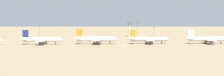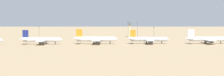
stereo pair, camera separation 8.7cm
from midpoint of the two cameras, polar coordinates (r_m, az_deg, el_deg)
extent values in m
plane|color=#9E8460|center=(358.54, 1.89, -1.04)|extent=(4000.00, 4000.00, 0.00)
pyramid|color=gray|center=(1335.01, -6.94, 3.26)|extent=(399.90, 357.16, 60.67)
pyramid|color=gray|center=(1427.39, 5.12, 4.81)|extent=(352.14, 248.79, 137.72)
cone|color=silver|center=(374.05, -15.23, -0.30)|extent=(3.57, 4.31, 3.99)
cylinder|color=silver|center=(376.35, -9.88, -0.23)|extent=(33.46, 6.20, 4.16)
cone|color=silver|center=(373.54, -7.14, -0.23)|extent=(3.36, 4.14, 3.95)
cone|color=silver|center=(379.95, -12.56, -0.13)|extent=(4.37, 3.78, 3.53)
cube|color=navy|center=(378.94, -12.05, 0.60)|extent=(5.43, 0.85, 6.76)
cube|color=silver|center=(383.24, -11.91, -0.13)|extent=(3.76, 7.26, 0.37)
cube|color=silver|center=(375.13, -12.18, -0.20)|extent=(3.76, 7.26, 0.37)
cube|color=silver|center=(376.20, -9.72, -0.32)|extent=(9.11, 33.64, 0.58)
cylinder|color=slate|center=(383.77, -9.36, -0.47)|extent=(3.88, 2.51, 2.29)
cylinder|color=slate|center=(368.44, -9.77, -0.62)|extent=(3.88, 2.51, 2.29)
cylinder|color=black|center=(374.50, -7.97, -0.72)|extent=(0.73, 0.73, 2.29)
cylinder|color=black|center=(379.27, -10.04, -0.69)|extent=(0.73, 0.73, 2.29)
cylinder|color=black|center=(374.38, -10.17, -0.74)|extent=(0.73, 0.73, 2.29)
cylinder|color=silver|center=(375.89, -2.29, -0.15)|extent=(35.19, 6.76, 4.37)
cone|color=silver|center=(375.35, 0.61, -0.16)|extent=(3.56, 4.37, 4.15)
cone|color=silver|center=(377.36, -5.18, -0.05)|extent=(4.62, 4.01, 3.72)
cube|color=orange|center=(376.74, -4.62, 0.72)|extent=(5.71, 0.93, 7.10)
cube|color=silver|center=(381.35, -4.55, -0.05)|extent=(4.00, 7.65, 0.39)
cube|color=silver|center=(372.65, -4.68, -0.12)|extent=(4.00, 7.65, 0.39)
cube|color=silver|center=(375.87, -2.13, -0.25)|extent=(9.81, 35.40, 0.61)
cylinder|color=slate|center=(384.08, -1.90, -0.41)|extent=(4.09, 2.67, 2.40)
cylinder|color=slate|center=(367.74, -2.02, -0.57)|extent=(4.09, 2.67, 2.40)
cylinder|color=black|center=(375.62, -0.27, -0.67)|extent=(0.77, 0.77, 2.40)
cylinder|color=black|center=(378.80, -2.52, -0.64)|extent=(0.77, 0.77, 2.40)
cylinder|color=black|center=(373.58, -2.57, -0.69)|extent=(0.77, 0.77, 2.40)
cylinder|color=silver|center=(380.14, 5.13, -0.16)|extent=(33.35, 6.96, 4.14)
cone|color=silver|center=(381.61, 7.83, -0.17)|extent=(3.43, 4.18, 3.93)
cone|color=silver|center=(379.47, 2.42, -0.07)|extent=(4.43, 3.86, 3.52)
cube|color=orange|center=(379.30, 2.95, 0.66)|extent=(5.41, 0.98, 6.73)
cube|color=silver|center=(383.67, 2.93, -0.06)|extent=(3.90, 7.29, 0.37)
cube|color=silver|center=(375.41, 2.96, -0.13)|extent=(3.90, 7.29, 0.37)
cube|color=silver|center=(380.23, 5.28, -0.26)|extent=(9.85, 33.60, 0.58)
cylinder|color=slate|center=(388.12, 5.37, -0.40)|extent=(3.91, 2.59, 2.28)
cylinder|color=slate|center=(372.66, 5.52, -0.55)|extent=(3.91, 2.59, 2.28)
cylinder|color=black|center=(381.27, 7.02, -0.65)|extent=(0.72, 0.72, 2.28)
cylinder|color=black|center=(382.72, 4.87, -0.62)|extent=(0.72, 0.72, 2.28)
cylinder|color=black|center=(377.77, 4.91, -0.67)|extent=(0.72, 0.72, 2.28)
cylinder|color=silver|center=(389.04, 13.20, -0.14)|extent=(34.25, 6.27, 4.26)
cone|color=silver|center=(385.28, 10.51, -0.05)|extent=(4.46, 3.87, 3.62)
cube|color=white|center=(385.71, 11.05, 0.69)|extent=(5.56, 0.86, 6.92)
cube|color=silver|center=(390.13, 10.93, -0.04)|extent=(3.83, 7.43, 0.38)
cube|color=silver|center=(381.78, 11.16, -0.11)|extent=(3.83, 7.43, 0.38)
cube|color=silver|center=(389.32, 13.35, -0.23)|extent=(9.25, 34.43, 0.60)
cylinder|color=slate|center=(397.41, 13.24, -0.38)|extent=(3.96, 2.56, 2.34)
cylinder|color=slate|center=(381.90, 13.77, -0.53)|extent=(3.96, 2.56, 2.34)
cylinder|color=black|center=(392.34, 15.03, -0.62)|extent=(0.75, 0.75, 2.34)
cylinder|color=black|center=(391.37, 12.88, -0.60)|extent=(0.75, 0.75, 2.34)
cylinder|color=black|center=(386.40, 13.05, -0.65)|extent=(0.75, 0.75, 2.34)
cylinder|color=#C6B793|center=(506.97, 2.46, 1.01)|extent=(3.20, 3.20, 14.90)
cube|color=#4C5660|center=(506.71, 2.47, 2.09)|extent=(5.20, 5.20, 4.20)
cylinder|color=#59595E|center=(490.83, -10.18, 0.83)|extent=(0.36, 0.36, 13.78)
cube|color=#333333|center=(490.61, -10.19, 1.66)|extent=(1.80, 0.50, 0.50)
cylinder|color=#59595E|center=(501.80, 3.59, 1.13)|extent=(0.36, 0.36, 17.53)
cube|color=#333333|center=(501.58, 3.60, 2.16)|extent=(1.80, 0.50, 0.50)
cylinder|color=#59595E|center=(487.06, 5.90, 0.75)|extent=(0.36, 0.36, 12.15)
cube|color=#333333|center=(486.84, 5.91, 1.49)|extent=(1.80, 0.50, 0.50)
camera|label=1|loc=(0.04, -89.99, 0.00)|focal=65.15mm
camera|label=2|loc=(0.04, 90.01, 0.00)|focal=65.15mm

